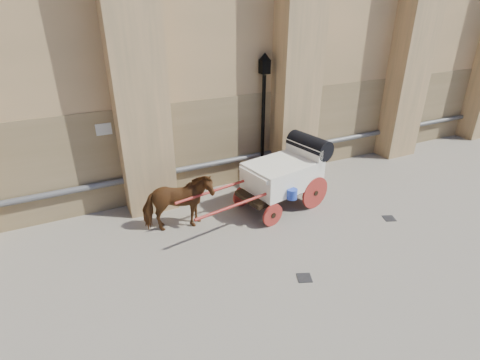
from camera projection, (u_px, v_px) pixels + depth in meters
ground at (232, 265)px, 8.93m from camera, size 90.00×90.00×0.00m
horse at (178, 203)px, 10.00m from camera, size 1.99×1.15×1.59m
carriage at (286, 172)px, 11.09m from camera, size 4.81×2.07×2.04m
street_lamp at (263, 116)px, 12.15m from camera, size 0.40×0.40×4.26m
drain_grate_near at (304, 278)px, 8.51m from camera, size 0.42×0.42×0.01m
drain_grate_far at (389, 218)px, 10.80m from camera, size 0.42×0.42×0.01m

